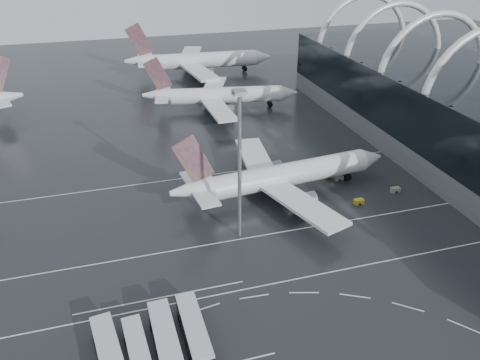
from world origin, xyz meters
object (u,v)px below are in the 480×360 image
object	(u,v)px
bus_row_near_d	(194,330)
bus_row_near_a	(110,355)
gse_cart_belly_d	(395,190)
gse_cart_belly_e	(328,175)
airliner_main	(280,176)
bus_row_near_b	(138,353)
gse_cart_belly_a	(359,202)
bus_row_near_c	(166,341)
floodlight_mast	(240,150)
airliner_gate_c	(197,61)
gse_cart_belly_b	(339,178)
airliner_gate_b	(218,96)

from	to	relation	value
bus_row_near_d	bus_row_near_a	bearing A→B (deg)	94.83
gse_cart_belly_d	gse_cart_belly_e	xyz separation A→B (m)	(-11.79, 10.86, 0.10)
airliner_main	bus_row_near_d	xyz separation A→B (m)	(-27.14, -36.70, -2.65)
bus_row_near_b	gse_cart_belly_a	size ratio (longest dim) A/B	6.02
bus_row_near_b	bus_row_near_c	xyz separation A→B (m)	(3.97, 0.81, 0.24)
floodlight_mast	gse_cart_belly_a	world-z (taller)	floodlight_mast
gse_cart_belly_d	gse_cart_belly_e	distance (m)	16.03
bus_row_near_a	gse_cart_belly_a	xyz separation A→B (m)	(54.39, 28.90, -1.28)
gse_cart_belly_d	bus_row_near_d	bearing A→B (deg)	-150.50
airliner_gate_c	gse_cart_belly_d	size ratio (longest dim) A/B	29.35
bus_row_near_a	bus_row_near_d	world-z (taller)	bus_row_near_a
gse_cart_belly_b	gse_cart_belly_e	xyz separation A→B (m)	(-2.02, 1.87, 0.09)
airliner_gate_c	airliner_main	bearing A→B (deg)	-86.93
floodlight_mast	gse_cart_belly_a	distance (m)	34.00
floodlight_mast	airliner_gate_c	bearing A→B (deg)	82.31
gse_cart_belly_b	gse_cart_belly_d	bearing A→B (deg)	-42.63
bus_row_near_c	airliner_gate_c	bearing A→B (deg)	-15.37
gse_cart_belly_a	gse_cart_belly_d	xyz separation A→B (m)	(10.68, 2.34, -0.00)
gse_cart_belly_b	bus_row_near_d	bearing A→B (deg)	-137.96
bus_row_near_b	gse_cart_belly_b	xyz separation A→B (m)	(51.47, 40.75, -1.08)
gse_cart_belly_e	bus_row_near_c	bearing A→B (deg)	-137.41
airliner_gate_b	bus_row_near_a	xyz separation A→B (m)	(-39.70, -96.91, -2.62)
bus_row_near_c	gse_cart_belly_d	xyz separation A→B (m)	(57.27, 30.94, -1.33)
bus_row_near_c	gse_cart_belly_b	size ratio (longest dim) A/B	6.79
gse_cart_belly_e	bus_row_near_d	bearing A→B (deg)	-135.26
gse_cart_belly_e	airliner_main	bearing A→B (deg)	-163.55
bus_row_near_d	gse_cart_belly_b	xyz separation A→B (m)	(43.26, 39.00, -1.24)
bus_row_near_a	airliner_gate_c	bearing A→B (deg)	-24.74
bus_row_near_b	floodlight_mast	bearing A→B (deg)	-45.93
airliner_main	airliner_gate_c	xyz separation A→B (m)	(2.29, 102.43, 0.89)
gse_cart_belly_b	gse_cart_belly_e	bearing A→B (deg)	137.21
airliner_main	gse_cart_belly_e	distance (m)	15.18
airliner_main	gse_cart_belly_a	xyz separation A→B (m)	(15.21, -9.04, -3.90)
bus_row_near_a	bus_row_near_c	distance (m)	7.80
airliner_gate_c	bus_row_near_c	bearing A→B (deg)	-99.16
airliner_gate_c	bus_row_near_a	xyz separation A→B (m)	(-41.48, -140.37, -3.50)
bus_row_near_b	gse_cart_belly_d	bearing A→B (deg)	-67.43
airliner_main	floodlight_mast	bearing A→B (deg)	-141.12
bus_row_near_c	bus_row_near_d	world-z (taller)	bus_row_near_c
airliner_main	bus_row_near_c	bearing A→B (deg)	-135.64
floodlight_mast	gse_cart_belly_b	bearing A→B (deg)	27.72
airliner_main	bus_row_near_c	xyz separation A→B (m)	(-31.39, -37.64, -2.57)
airliner_main	gse_cart_belly_b	size ratio (longest dim) A/B	25.42
airliner_gate_c	bus_row_near_d	xyz separation A→B (m)	(-29.44, -139.14, -3.54)
bus_row_near_a	gse_cart_belly_a	bearing A→B (deg)	-70.30
airliner_gate_b	gse_cart_belly_d	world-z (taller)	airliner_gate_b
bus_row_near_a	floodlight_mast	distance (m)	39.55
bus_row_near_a	floodlight_mast	xyz separation A→B (m)	(25.87, 24.77, 16.77)
airliner_gate_b	floodlight_mast	bearing A→B (deg)	-90.95
bus_row_near_b	gse_cart_belly_a	bearing A→B (deg)	-64.65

